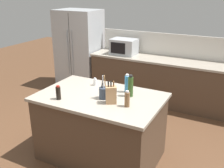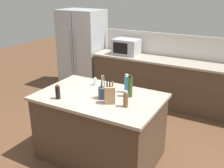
% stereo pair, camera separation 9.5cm
% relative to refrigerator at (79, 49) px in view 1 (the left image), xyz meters
% --- Properties ---
extents(ground_plane, '(14.00, 14.00, 0.00)m').
position_rel_refrigerator_xyz_m(ground_plane, '(1.86, -2.25, -0.91)').
color(ground_plane, brown).
extents(back_counter_run, '(3.26, 0.66, 0.94)m').
position_rel_refrigerator_xyz_m(back_counter_run, '(2.16, -0.05, -0.44)').
color(back_counter_run, '#4C3828').
rests_on(back_counter_run, ground_plane).
extents(wall_backsplash, '(3.22, 0.03, 0.46)m').
position_rel_refrigerator_xyz_m(wall_backsplash, '(2.16, 0.27, 0.26)').
color(wall_backsplash, beige).
rests_on(wall_backsplash, back_counter_run).
extents(kitchen_island, '(1.65, 1.07, 0.94)m').
position_rel_refrigerator_xyz_m(kitchen_island, '(1.86, -2.25, -0.44)').
color(kitchen_island, '#4C3828').
rests_on(kitchen_island, ground_plane).
extents(refrigerator, '(0.98, 0.75, 1.81)m').
position_rel_refrigerator_xyz_m(refrigerator, '(0.00, 0.00, 0.00)').
color(refrigerator, '#ADB2B7').
rests_on(refrigerator, ground_plane).
extents(microwave, '(0.53, 0.39, 0.33)m').
position_rel_refrigerator_xyz_m(microwave, '(1.18, -0.05, 0.20)').
color(microwave, '#ADB2B7').
rests_on(microwave, back_counter_run).
extents(knife_block, '(0.16, 0.15, 0.29)m').
position_rel_refrigerator_xyz_m(knife_block, '(2.10, -2.39, 0.15)').
color(knife_block, '#A87C54').
rests_on(knife_block, kitchen_island).
extents(utensil_crock, '(0.12, 0.12, 0.32)m').
position_rel_refrigerator_xyz_m(utensil_crock, '(1.95, -2.30, 0.12)').
color(utensil_crock, '#333D4C').
rests_on(utensil_crock, kitchen_island).
extents(soy_sauce_bottle, '(0.06, 0.06, 0.19)m').
position_rel_refrigerator_xyz_m(soy_sauce_bottle, '(1.45, -2.59, 0.12)').
color(soy_sauce_bottle, black).
rests_on(soy_sauce_bottle, kitchen_island).
extents(salt_shaker, '(0.05, 0.05, 0.12)m').
position_rel_refrigerator_xyz_m(salt_shaker, '(1.60, -1.94, 0.09)').
color(salt_shaker, silver).
rests_on(salt_shaker, kitchen_island).
extents(olive_oil_bottle, '(0.07, 0.07, 0.30)m').
position_rel_refrigerator_xyz_m(olive_oil_bottle, '(2.23, -2.08, 0.17)').
color(olive_oil_bottle, '#2D4C1E').
rests_on(olive_oil_bottle, kitchen_island).
extents(pepper_grinder, '(0.06, 0.06, 0.20)m').
position_rel_refrigerator_xyz_m(pepper_grinder, '(2.32, -2.38, 0.13)').
color(pepper_grinder, brown).
rests_on(pepper_grinder, kitchen_island).
extents(dish_soap_bottle, '(0.06, 0.06, 0.26)m').
position_rel_refrigerator_xyz_m(dish_soap_bottle, '(2.12, -1.96, 0.15)').
color(dish_soap_bottle, '#3384BC').
rests_on(dish_soap_bottle, kitchen_island).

